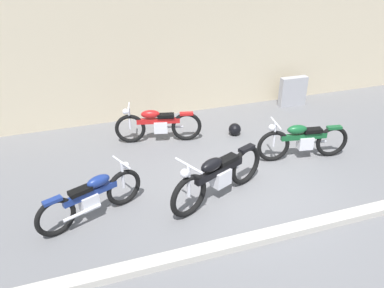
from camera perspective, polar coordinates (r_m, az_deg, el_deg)
The scene contains 9 objects.
ground_plane at distance 7.61m, azimuth 7.31°, elevation -6.60°, with size 40.00×40.00×0.00m, color slate.
building_wall at distance 10.36m, azimuth -1.88°, elevation 13.12°, with size 18.00×0.30×3.25m, color beige.
curb_strip at distance 6.65m, azimuth 12.37°, elevation -12.31°, with size 18.00×0.24×0.12m, color #B7B2A8.
stone_marker at distance 11.42m, azimuth 14.20°, elevation 7.28°, with size 0.76×0.20×0.81m, color #9E9EA3.
helmet at distance 9.54m, azimuth 6.13°, elevation 2.10°, with size 0.29×0.29×0.29m, color black.
motorcycle_black at distance 7.09m, azimuth 3.77°, elevation -4.54°, with size 2.09×1.09×1.01m.
motorcycle_green at distance 8.68m, azimuth 15.52°, elevation 0.52°, with size 1.99×0.59×0.90m.
motorcycle_blue at distance 6.86m, azimuth -14.09°, elevation -7.40°, with size 1.82×0.90×0.87m.
motorcycle_red at distance 9.11m, azimuth -4.92°, elevation 2.80°, with size 1.94×0.70×0.89m.
Camera 1 is at (-2.91, -5.56, 4.30)m, focal length 37.32 mm.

